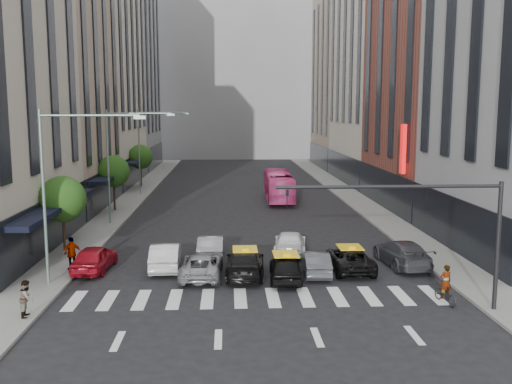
{
  "coord_description": "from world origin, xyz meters",
  "views": [
    {
      "loc": [
        -1.58,
        -25.34,
        9.13
      ],
      "look_at": [
        0.2,
        10.11,
        4.0
      ],
      "focal_mm": 40.0,
      "sensor_mm": 36.0,
      "label": 1
    }
  ],
  "objects": [
    {
      "name": "rider",
      "position": [
        8.7,
        0.23,
        1.76
      ],
      "size": [
        0.66,
        0.5,
        1.64
      ],
      "primitive_type": "imported",
      "rotation": [
        0.0,
        0.0,
        3.34
      ],
      "color": "gray",
      "rests_on": "motorcycle"
    },
    {
      "name": "pedestrian_near",
      "position": [
        -10.4,
        -0.9,
        0.97
      ],
      "size": [
        0.7,
        0.85,
        1.63
      ],
      "primitive_type": "imported",
      "rotation": [
        0.0,
        0.0,
        1.67
      ],
      "color": "gray",
      "rests_on": "sidewalk_left"
    },
    {
      "name": "liberty_sign",
      "position": [
        12.6,
        20.0,
        6.0
      ],
      "size": [
        0.3,
        0.7,
        4.0
      ],
      "color": "red",
      "rests_on": "ground"
    },
    {
      "name": "taxi_left",
      "position": [
        -0.65,
        5.29,
        0.75
      ],
      "size": [
        2.37,
        5.26,
        1.5
      ],
      "primitive_type": "imported",
      "rotation": [
        0.0,
        0.0,
        3.09
      ],
      "color": "black",
      "rests_on": "ground"
    },
    {
      "name": "ground",
      "position": [
        0.0,
        0.0,
        0.0
      ],
      "size": [
        160.0,
        160.0,
        0.0
      ],
      "primitive_type": "plane",
      "color": "black",
      "rests_on": "ground"
    },
    {
      "name": "sidewalk_right",
      "position": [
        11.5,
        30.0,
        0.07
      ],
      "size": [
        3.0,
        96.0,
        0.15
      ],
      "primitive_type": "cube",
      "color": "slate",
      "rests_on": "ground"
    },
    {
      "name": "car_grey_mid",
      "position": [
        3.31,
        5.39,
        0.66
      ],
      "size": [
        1.56,
        4.07,
        1.32
      ],
      "primitive_type": "imported",
      "rotation": [
        0.0,
        0.0,
        3.1
      ],
      "color": "#3D3F45",
      "rests_on": "ground"
    },
    {
      "name": "pedestrian_far",
      "position": [
        -10.4,
        6.47,
        1.1
      ],
      "size": [
        1.16,
        1.06,
        1.9
      ],
      "primitive_type": "imported",
      "rotation": [
        0.0,
        0.0,
        3.82
      ],
      "color": "gray",
      "rests_on": "sidewalk_left"
    },
    {
      "name": "car_red",
      "position": [
        -9.2,
        6.71,
        0.75
      ],
      "size": [
        2.08,
        4.53,
        1.51
      ],
      "primitive_type": "imported",
      "rotation": [
        0.0,
        0.0,
        3.07
      ],
      "color": "maroon",
      "rests_on": "ground"
    },
    {
      "name": "tree_near",
      "position": [
        -11.8,
        10.0,
        3.65
      ],
      "size": [
        2.88,
        2.88,
        4.95
      ],
      "color": "black",
      "rests_on": "sidewalk_left"
    },
    {
      "name": "building_right_c",
      "position": [
        17.0,
        46.0,
        20.0
      ],
      "size": [
        8.0,
        20.0,
        40.0
      ],
      "primitive_type": "cube",
      "color": "beige",
      "rests_on": "ground"
    },
    {
      "name": "sidewalk_left",
      "position": [
        -11.5,
        30.0,
        0.07
      ],
      "size": [
        3.0,
        96.0,
        0.15
      ],
      "primitive_type": "cube",
      "color": "slate",
      "rests_on": "ground"
    },
    {
      "name": "car_row2_right",
      "position": [
        2.39,
        10.17,
        0.7
      ],
      "size": [
        2.57,
        5.04,
        1.4
      ],
      "primitive_type": "imported",
      "rotation": [
        0.0,
        0.0,
        3.01
      ],
      "color": "white",
      "rests_on": "ground"
    },
    {
      "name": "car_grey_curb",
      "position": [
        8.67,
        6.88,
        0.76
      ],
      "size": [
        2.56,
        5.4,
        1.52
      ],
      "primitive_type": "imported",
      "rotation": [
        0.0,
        0.0,
        3.23
      ],
      "color": "#36383D",
      "rests_on": "ground"
    },
    {
      "name": "building_left_c",
      "position": [
        -17.0,
        46.0,
        18.0
      ],
      "size": [
        8.0,
        20.0,
        36.0
      ],
      "primitive_type": "cube",
      "color": "beige",
      "rests_on": "ground"
    },
    {
      "name": "streetlamp_near",
      "position": [
        -10.04,
        4.0,
        5.9
      ],
      "size": [
        5.38,
        0.25,
        9.0
      ],
      "color": "gray",
      "rests_on": "sidewalk_left"
    },
    {
      "name": "traffic_signal",
      "position": [
        7.69,
        -1.0,
        4.47
      ],
      "size": [
        10.1,
        0.2,
        6.0
      ],
      "color": "black",
      "rests_on": "ground"
    },
    {
      "name": "building_left_d",
      "position": [
        -17.0,
        65.0,
        15.0
      ],
      "size": [
        8.0,
        18.0,
        30.0
      ],
      "primitive_type": "cube",
      "color": "gray",
      "rests_on": "ground"
    },
    {
      "name": "tree_far",
      "position": [
        -11.8,
        42.0,
        3.65
      ],
      "size": [
        2.88,
        2.88,
        4.95
      ],
      "color": "black",
      "rests_on": "sidewalk_left"
    },
    {
      "name": "car_white_front",
      "position": [
        -5.2,
        6.93,
        0.76
      ],
      "size": [
        1.81,
        4.71,
        1.53
      ],
      "primitive_type": "imported",
      "rotation": [
        0.0,
        0.0,
        3.18
      ],
      "color": "#B9B9B9",
      "rests_on": "ground"
    },
    {
      "name": "car_silver",
      "position": [
        -3.05,
        5.13,
        0.66
      ],
      "size": [
        2.34,
        4.82,
        1.32
      ],
      "primitive_type": "imported",
      "rotation": [
        0.0,
        0.0,
        3.11
      ],
      "color": "#939398",
      "rests_on": "ground"
    },
    {
      "name": "building_far",
      "position": [
        0.0,
        85.0,
        18.0
      ],
      "size": [
        30.0,
        10.0,
        36.0
      ],
      "primitive_type": "cube",
      "color": "gray",
      "rests_on": "ground"
    },
    {
      "name": "motorcycle",
      "position": [
        8.7,
        0.23,
        0.47
      ],
      "size": [
        0.97,
        1.88,
        0.94
      ],
      "primitive_type": "imported",
      "rotation": [
        0.0,
        0.0,
        3.34
      ],
      "color": "#232326",
      "rests_on": "ground"
    },
    {
      "name": "car_row2_left",
      "position": [
        -2.64,
        9.19,
        0.73
      ],
      "size": [
        1.62,
        4.48,
        1.47
      ],
      "primitive_type": "imported",
      "rotation": [
        0.0,
        0.0,
        3.13
      ],
      "color": "gray",
      "rests_on": "ground"
    },
    {
      "name": "streetlamp_far",
      "position": [
        -10.04,
        36.0,
        5.9
      ],
      "size": [
        5.38,
        0.25,
        9.0
      ],
      "color": "gray",
      "rests_on": "sidewalk_left"
    },
    {
      "name": "building_right_b",
      "position": [
        17.0,
        27.0,
        13.0
      ],
      "size": [
        8.0,
        18.0,
        26.0
      ],
      "primitive_type": "cube",
      "color": "brown",
      "rests_on": "ground"
    },
    {
      "name": "streetlamp_mid",
      "position": [
        -10.04,
        20.0,
        5.9
      ],
      "size": [
        5.38,
        0.25,
        9.0
      ],
      "color": "gray",
      "rests_on": "sidewalk_left"
    },
    {
      "name": "taxi_right",
      "position": [
        5.37,
        6.06,
        0.67
      ],
      "size": [
        2.25,
        4.84,
        1.34
      ],
      "primitive_type": "imported",
      "rotation": [
        0.0,
        0.0,
        3.15
      ],
      "color": "black",
      "rests_on": "ground"
    },
    {
      "name": "building_right_d",
      "position": [
        17.0,
        65.0,
        14.0
      ],
      "size": [
        8.0,
        18.0,
        28.0
      ],
      "primitive_type": "cube",
      "color": "tan",
      "rests_on": "ground"
    },
    {
      "name": "tree_mid",
      "position": [
        -11.8,
        26.0,
        3.65
      ],
      "size": [
        2.88,
        2.88,
        4.95
      ],
      "color": "black",
      "rests_on": "sidewalk_left"
    },
    {
      "name": "building_left_b",
      "position": [
        -17.0,
        28.0,
        12.0
      ],
      "size": [
        8.0,
        16.0,
        24.0
      ],
      "primitive_type": "cube",
      "color": "tan",
      "rests_on": "ground"
    },
    {
      "name": "bus",
      "position": [
        3.58,
        31.73,
        1.5
      ],
      "size": [
        2.7,
        10.78,
        2.99
      ],
      "primitive_type": "imported",
      "rotation": [
        0.0,
        0.0,
        3.12
      ],
      "color": "#D13D82",
      "rests_on": "ground"
    },
    {
      "name": "taxi_center",
      "position": [
        1.5,
        4.26,
        0.72
      ],
      "size": [
        1.96,
        4.35,
        1.45
      ],
      "primitive_type": "imported",
      "rotation": [
        0.0,
        0.0,
        3.08
      ],
      "color": "black",
      "rests_on": "ground"
    }
  ]
}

